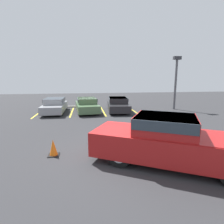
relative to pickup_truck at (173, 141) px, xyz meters
The scene contains 12 objects.
ground_plane 1.95m from the pickup_truck, 147.78° to the left, with size 60.00×60.00×0.00m, color #2D2D30.
stall_stripe_a 12.66m from the pickup_truck, 123.82° to the left, with size 0.12×4.66×0.01m, color yellow.
stall_stripe_b 11.34m from the pickup_truck, 111.78° to the left, with size 0.12×4.66×0.01m, color yellow.
stall_stripe_c 10.62m from the pickup_truck, 97.37° to the left, with size 0.12×4.66×0.01m, color yellow.
stall_stripe_d 10.64m from the pickup_truck, 81.98° to the left, with size 0.12×4.66×0.01m, color yellow.
pickup_truck is the anchor object (origin of this frame).
parked_sedan_a 11.91m from the pickup_truck, 118.28° to the left, with size 1.77×4.29×1.28m.
parked_sedan_b 10.77m from the pickup_truck, 105.31° to the left, with size 2.20×4.42×1.26m.
parked_sedan_c 10.37m from the pickup_truck, 89.93° to the left, with size 2.18×4.61×1.25m.
light_post 12.13m from the pickup_truck, 61.68° to the left, with size 0.70×0.36×5.02m.
traffic_cone 4.50m from the pickup_truck, 162.31° to the left, with size 0.42×0.42×0.66m.
wheel_stop_curb 13.98m from the pickup_truck, 109.50° to the left, with size 1.82×0.20×0.14m, color #B7B2A8.
Camera 1 is at (-1.48, -6.28, 2.98)m, focal length 28.00 mm.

